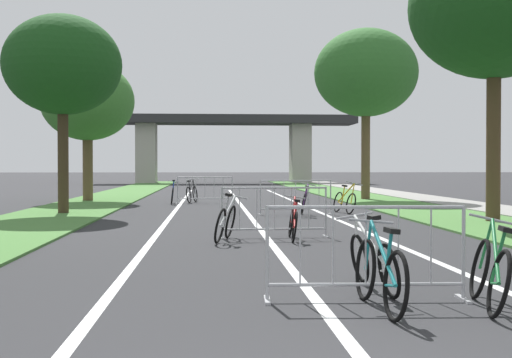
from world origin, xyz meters
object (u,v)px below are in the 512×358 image
object	(u,v)px
tree_left_pine_near	(87,101)
bicycle_yellow_2	(345,201)
tree_right_oak_mid	(366,73)
bicycle_blue_8	(172,194)
tree_left_cypress_far	(63,66)
crowd_barrier_fourth	(205,190)
bicycle_silver_7	(226,222)
bicycle_teal_4	(380,274)
bicycle_red_1	(293,222)
tree_right_pine_far	(494,7)
crowd_barrier_second	(274,213)
bicycle_black_0	(192,193)
bicycle_green_3	(489,272)
bicycle_white_6	(373,261)
bicycle_purple_5	(304,203)
crowd_barrier_nearest	(366,254)
crowd_barrier_third	(296,198)

from	to	relation	value
tree_left_pine_near	bicycle_yellow_2	distance (m)	12.52
tree_right_oak_mid	bicycle_blue_8	size ratio (longest dim) A/B	4.38
tree_left_cypress_far	crowd_barrier_fourth	world-z (taller)	tree_left_cypress_far
bicycle_silver_7	bicycle_teal_4	bearing A→B (deg)	-64.13
tree_left_cypress_far	bicycle_red_1	bearing A→B (deg)	-50.91
tree_right_pine_far	crowd_barrier_fourth	xyz separation A→B (m)	(-7.55, 9.81, -5.07)
tree_left_cypress_far	crowd_barrier_second	bearing A→B (deg)	-50.90
tree_left_pine_near	tree_right_oak_mid	size ratio (longest dim) A/B	0.79
crowd_barrier_fourth	bicycle_blue_8	distance (m)	1.35
tree_left_cypress_far	bicycle_black_0	size ratio (longest dim) A/B	3.75
tree_right_oak_mid	crowd_barrier_second	size ratio (longest dim) A/B	3.30
bicycle_red_1	bicycle_green_3	size ratio (longest dim) A/B	1.01
tree_right_oak_mid	bicycle_white_6	xyz separation A→B (m)	(-4.78, -20.95, -5.11)
tree_left_cypress_far	bicycle_yellow_2	bearing A→B (deg)	-0.92
tree_left_cypress_far	bicycle_red_1	distance (m)	10.59
bicycle_black_0	bicycle_yellow_2	distance (m)	8.18
bicycle_green_3	bicycle_white_6	size ratio (longest dim) A/B	0.98
tree_right_oak_mid	bicycle_white_6	distance (m)	22.09
tree_left_pine_near	crowd_barrier_fourth	xyz separation A→B (m)	(4.85, -1.47, -3.62)
tree_right_oak_mid	bicycle_teal_4	world-z (taller)	tree_right_oak_mid
bicycle_green_3	tree_left_cypress_far	bearing A→B (deg)	129.28
tree_left_cypress_far	bicycle_white_6	xyz separation A→B (m)	(6.40, -13.09, -4.17)
tree_left_pine_near	bicycle_black_0	world-z (taller)	tree_left_pine_near
tree_right_oak_mid	crowd_barrier_second	world-z (taller)	tree_right_oak_mid
tree_left_pine_near	bicycle_teal_4	bearing A→B (deg)	-72.51
bicycle_purple_5	bicycle_green_3	bearing A→B (deg)	-78.85
tree_right_oak_mid	crowd_barrier_second	bearing A→B (deg)	-109.77
bicycle_teal_4	tree_right_oak_mid	bearing A→B (deg)	74.46
tree_left_pine_near	bicycle_red_1	distance (m)	16.84
crowd_barrier_nearest	bicycle_yellow_2	bearing A→B (deg)	79.61
bicycle_red_1	bicycle_teal_4	distance (m)	6.61
crowd_barrier_second	bicycle_yellow_2	world-z (taller)	crowd_barrier_second
tree_right_pine_far	bicycle_blue_8	world-z (taller)	tree_right_pine_far
crowd_barrier_fourth	bicycle_white_6	bearing A→B (deg)	-83.60
bicycle_white_6	bicycle_blue_8	world-z (taller)	bicycle_blue_8
crowd_barrier_third	crowd_barrier_fourth	bearing A→B (deg)	113.18
crowd_barrier_third	bicycle_white_6	xyz separation A→B (m)	(-0.67, -12.49, -0.16)
bicycle_white_6	crowd_barrier_third	bearing A→B (deg)	81.84
bicycle_green_3	bicycle_silver_7	bearing A→B (deg)	123.67
crowd_barrier_nearest	bicycle_purple_5	size ratio (longest dim) A/B	1.34
tree_right_pine_far	bicycle_purple_5	distance (m)	7.46
crowd_barrier_nearest	crowd_barrier_third	xyz separation A→B (m)	(0.89, 13.07, 0.00)
bicycle_blue_8	tree_left_cypress_far	bearing A→B (deg)	-120.80
tree_right_pine_far	bicycle_red_1	size ratio (longest dim) A/B	4.48
bicycle_black_0	tree_right_oak_mid	bearing A→B (deg)	24.54
crowd_barrier_third	bicycle_purple_5	world-z (taller)	crowd_barrier_third
bicycle_purple_5	bicycle_white_6	distance (m)	12.01
tree_right_oak_mid	bicycle_teal_4	bearing A→B (deg)	-102.72
tree_left_pine_near	crowd_barrier_second	distance (m)	16.29
tree_left_cypress_far	tree_right_pine_far	size ratio (longest dim) A/B	0.81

